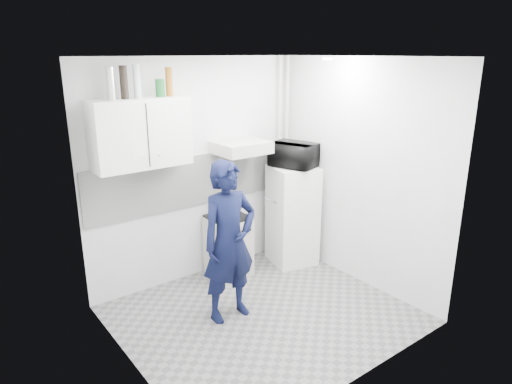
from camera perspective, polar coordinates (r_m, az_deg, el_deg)
floor at (r=4.96m, az=0.90°, el=-15.07°), size 2.80×2.80×0.00m
ceiling at (r=4.20m, az=1.07°, el=16.57°), size 2.80×2.80×0.00m
wall_back at (r=5.40m, az=-7.27°, el=2.61°), size 2.80×0.00×2.80m
wall_left at (r=3.75m, az=-16.12°, el=-4.53°), size 0.00×2.60×2.60m
wall_right at (r=5.35m, az=12.83°, el=2.18°), size 0.00×2.60×2.60m
person at (r=4.58m, az=-3.37°, el=-6.22°), size 0.61×0.41×1.66m
stove at (r=5.63m, az=-3.48°, el=-6.76°), size 0.46×0.46×0.73m
fridge at (r=5.87m, az=4.57°, el=-2.90°), size 0.64×0.64×1.28m
stove_top at (r=5.49m, az=-3.55°, el=-3.14°), size 0.44×0.44×0.03m
saucepan at (r=5.45m, az=-3.36°, el=-2.60°), size 0.17×0.17×0.09m
microwave at (r=5.65m, az=4.76°, el=4.65°), size 0.63×0.52×0.30m
bottle_b at (r=4.65m, az=-17.71°, el=12.80°), size 0.08×0.08×0.31m
bottle_c at (r=4.70m, az=-16.19°, el=13.03°), size 0.08×0.08×0.32m
bottle_d at (r=4.75m, az=-14.67°, el=13.24°), size 0.07×0.07×0.33m
canister_b at (r=4.86m, az=-11.91°, el=12.62°), size 0.09×0.09×0.18m
bottle_e at (r=4.90m, az=-10.82°, el=13.38°), size 0.07×0.07×0.29m
upper_cabinet at (r=4.81m, az=-14.24°, el=7.13°), size 1.00×0.35×0.70m
range_hood at (r=5.37m, az=-1.86°, el=5.62°), size 0.60×0.50×0.14m
backsplash at (r=5.41m, az=-7.15°, el=1.55°), size 2.74×0.03×0.60m
pipe_a at (r=6.08m, az=3.77°, el=4.33°), size 0.05×0.05×2.60m
pipe_b at (r=6.00m, az=2.91°, el=4.18°), size 0.04×0.04×2.60m
ceiling_spot_fixture at (r=5.02m, az=8.94°, el=16.12°), size 0.10×0.10×0.02m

